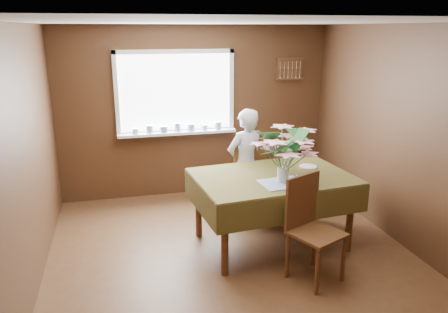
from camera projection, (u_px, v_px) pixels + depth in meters
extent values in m
plane|color=#492C19|center=(236.00, 263.00, 4.72)|extent=(4.50, 4.50, 0.00)
plane|color=white|center=(239.00, 22.00, 4.02)|extent=(4.50, 4.50, 0.00)
plane|color=brown|center=(196.00, 112.00, 6.46)|extent=(4.00, 0.00, 4.00)
plane|color=brown|center=(355.00, 267.00, 2.28)|extent=(4.00, 0.00, 4.00)
plane|color=brown|center=(22.00, 167.00, 3.90)|extent=(0.00, 4.50, 4.50)
plane|color=brown|center=(411.00, 140.00, 4.84)|extent=(0.00, 4.50, 4.50)
cube|color=white|center=(175.00, 93.00, 6.29)|extent=(1.60, 0.01, 1.10)
cube|color=white|center=(174.00, 52.00, 6.11)|extent=(1.72, 0.06, 0.06)
cube|color=white|center=(177.00, 132.00, 6.44)|extent=(1.72, 0.06, 0.06)
cube|color=white|center=(116.00, 95.00, 6.08)|extent=(0.06, 0.06, 1.22)
cube|color=white|center=(231.00, 91.00, 6.47)|extent=(0.06, 0.06, 1.22)
cube|color=white|center=(177.00, 132.00, 6.38)|extent=(1.72, 0.20, 0.04)
cylinder|color=white|center=(135.00, 131.00, 6.20)|extent=(0.09, 0.09, 0.08)
cylinder|color=white|center=(150.00, 129.00, 6.24)|extent=(0.11, 0.11, 0.12)
cylinder|color=white|center=(164.00, 129.00, 6.29)|extent=(0.12, 0.12, 0.09)
cylinder|color=white|center=(177.00, 127.00, 6.33)|extent=(0.10, 0.10, 0.13)
cylinder|color=white|center=(191.00, 127.00, 6.38)|extent=(0.11, 0.11, 0.10)
cylinder|color=white|center=(205.00, 127.00, 6.43)|extent=(0.09, 0.09, 0.08)
cylinder|color=white|center=(218.00, 125.00, 6.48)|extent=(0.11, 0.11, 0.12)
cube|color=#56331C|center=(290.00, 69.00, 6.61)|extent=(0.40, 0.03, 0.30)
cube|color=#56331C|center=(291.00, 59.00, 6.55)|extent=(0.44, 0.04, 0.03)
cube|color=#56331C|center=(290.00, 79.00, 6.64)|extent=(0.44, 0.04, 0.03)
cylinder|color=#56331C|center=(225.00, 240.00, 4.40)|extent=(0.08, 0.08, 0.79)
cylinder|color=#56331C|center=(350.00, 219.00, 4.88)|extent=(0.08, 0.08, 0.79)
cylinder|color=#56331C|center=(198.00, 206.00, 5.24)|extent=(0.08, 0.08, 0.79)
cylinder|color=#56331C|center=(307.00, 191.00, 5.72)|extent=(0.08, 0.08, 0.79)
cube|color=#56331C|center=(273.00, 178.00, 4.94)|extent=(1.77, 1.27, 0.04)
cube|color=#3C3516|center=(273.00, 176.00, 4.94)|extent=(1.84, 1.34, 0.01)
cube|color=#3C3516|center=(297.00, 209.00, 4.45)|extent=(1.73, 0.18, 0.31)
cube|color=#3C3516|center=(252.00, 174.00, 5.51)|extent=(1.73, 0.18, 0.31)
cube|color=#3C3516|center=(199.00, 199.00, 4.70)|extent=(0.13, 1.17, 0.31)
cube|color=#3C3516|center=(337.00, 181.00, 5.26)|extent=(0.13, 1.17, 0.31)
cube|color=#4E94DE|center=(284.00, 183.00, 4.68)|extent=(0.53, 0.41, 0.01)
cylinder|color=#56331C|center=(251.00, 187.00, 6.30)|extent=(0.04, 0.04, 0.49)
cylinder|color=#56331C|center=(225.00, 190.00, 6.17)|extent=(0.04, 0.04, 0.49)
cylinder|color=#56331C|center=(262.00, 196.00, 5.95)|extent=(0.04, 0.04, 0.49)
cylinder|color=#56331C|center=(236.00, 200.00, 5.81)|extent=(0.04, 0.04, 0.49)
cube|color=#56331C|center=(244.00, 175.00, 5.98)|extent=(0.50, 0.50, 0.03)
cube|color=#56331C|center=(250.00, 159.00, 5.71)|extent=(0.46, 0.08, 0.55)
cylinder|color=#56331C|center=(317.00, 272.00, 4.11)|extent=(0.04, 0.04, 0.49)
cylinder|color=#56331C|center=(343.00, 259.00, 4.34)|extent=(0.04, 0.04, 0.49)
cylinder|color=#56331C|center=(287.00, 255.00, 4.40)|extent=(0.04, 0.04, 0.49)
cylinder|color=#56331C|center=(313.00, 244.00, 4.63)|extent=(0.04, 0.04, 0.49)
cube|color=#56331C|center=(317.00, 234.00, 4.30)|extent=(0.60, 0.60, 0.03)
cube|color=#56331C|center=(302.00, 200.00, 4.37)|extent=(0.43, 0.21, 0.54)
imported|color=white|center=(246.00, 164.00, 5.69)|extent=(0.62, 0.50, 1.48)
cylinder|color=white|center=(283.00, 175.00, 4.71)|extent=(0.13, 0.13, 0.16)
cylinder|color=#33662D|center=(283.00, 164.00, 4.67)|extent=(0.08, 0.08, 0.11)
cylinder|color=white|center=(308.00, 167.00, 5.22)|extent=(0.22, 0.22, 0.01)
cube|color=silver|center=(300.00, 177.00, 4.84)|extent=(0.10, 0.19, 0.00)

